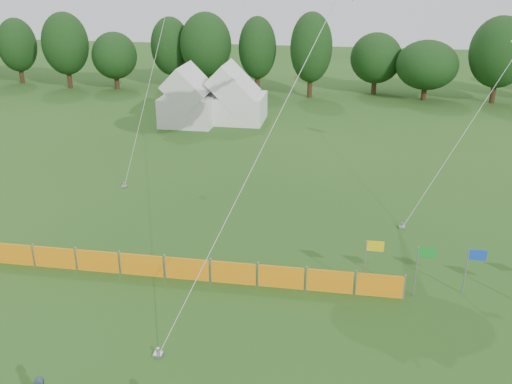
% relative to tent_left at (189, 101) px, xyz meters
% --- Properties ---
extents(treeline, '(104.57, 8.78, 8.36)m').
position_rel_tent_left_xyz_m(treeline, '(11.61, 12.44, 2.25)').
color(treeline, '#382314').
rests_on(treeline, ground).
extents(tent_left, '(4.34, 4.34, 3.83)m').
position_rel_tent_left_xyz_m(tent_left, '(0.00, 0.00, 0.00)').
color(tent_left, silver).
rests_on(tent_left, ground).
extents(tent_right, '(5.18, 4.15, 3.66)m').
position_rel_tent_left_xyz_m(tent_right, '(3.45, 1.43, -0.08)').
color(tent_right, white).
rests_on(tent_right, ground).
extents(barrier_fence, '(17.90, 0.06, 1.00)m').
position_rel_tent_left_xyz_m(barrier_fence, '(6.64, -24.12, -1.43)').
color(barrier_fence, orange).
rests_on(barrier_fence, ground).
extents(flag_row, '(10.73, 0.83, 2.24)m').
position_rel_tent_left_xyz_m(flag_row, '(19.05, -23.49, -0.55)').
color(flag_row, gray).
rests_on(flag_row, ground).
extents(small_kite_white, '(6.61, 6.11, 9.21)m').
position_rel_tent_left_xyz_m(small_kite_white, '(20.24, -13.29, 4.30)').
color(small_kite_white, silver).
rests_on(small_kite_white, ground).
extents(small_kite_dark, '(1.85, 9.61, 13.27)m').
position_rel_tent_left_xyz_m(small_kite_dark, '(0.71, -9.60, 4.83)').
color(small_kite_dark, black).
rests_on(small_kite_dark, ground).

